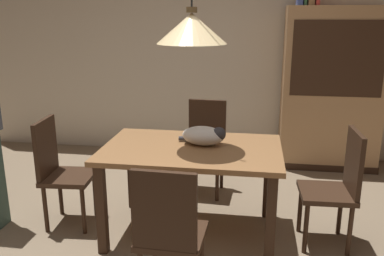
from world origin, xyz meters
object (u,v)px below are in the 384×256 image
chair_right_side (338,184)px  cat_sleeping (205,136)px  pendant_lamp (192,28)px  hutch_bookcase (331,93)px  chair_far_back (205,143)px  dining_table (192,159)px  chair_left_side (59,168)px  chair_near_front (169,231)px

chair_right_side → cat_sleeping: (-1.04, 0.07, 0.32)m
chair_right_side → pendant_lamp: pendant_lamp is taller
pendant_lamp → hutch_bookcase: pendant_lamp is taller
cat_sleeping → hutch_bookcase: bearing=54.0°
chair_far_back → chair_right_side: 1.42m
dining_table → hutch_bookcase: hutch_bookcase is taller
hutch_bookcase → pendant_lamp: bearing=-126.7°
chair_left_side → chair_near_front: (1.13, -0.87, 0.00)m
chair_right_side → chair_near_front: bearing=-142.1°
chair_left_side → cat_sleeping: bearing=3.8°
dining_table → cat_sleeping: 0.21m
chair_left_side → chair_near_front: size_ratio=1.00×
dining_table → chair_right_side: (1.13, 0.00, -0.14)m
dining_table → hutch_bookcase: bearing=53.3°
chair_near_front → hutch_bookcase: bearing=63.3°
dining_table → hutch_bookcase: size_ratio=0.76×
chair_near_front → hutch_bookcase: size_ratio=0.50×
chair_far_back → cat_sleeping: bearing=-83.8°
chair_right_side → chair_near_front: (-1.13, -0.88, 0.00)m
chair_left_side → dining_table: bearing=0.3°
chair_far_back → chair_left_side: bearing=-142.0°
chair_far_back → pendant_lamp: pendant_lamp is taller
pendant_lamp → chair_near_front: bearing=-90.2°
chair_far_back → cat_sleeping: chair_far_back is taller
pendant_lamp → chair_right_side: bearing=0.1°
hutch_bookcase → dining_table: bearing=-126.7°
chair_near_front → chair_right_side: bearing=37.9°
chair_near_front → pendant_lamp: bearing=89.8°
chair_near_front → chair_far_back: bearing=89.8°
chair_left_side → hutch_bookcase: bearing=36.1°
dining_table → chair_left_side: chair_left_side is taller
chair_far_back → chair_right_side: bearing=-37.9°
chair_left_side → chair_right_side: 2.26m
cat_sleeping → pendant_lamp: pendant_lamp is taller
cat_sleeping → hutch_bookcase: 2.13m
pendant_lamp → chair_far_back: bearing=89.7°
chair_right_side → hutch_bookcase: bearing=83.2°
chair_right_side → pendant_lamp: 1.61m
chair_left_side → pendant_lamp: bearing=0.3°
cat_sleeping → pendant_lamp: bearing=-140.4°
pendant_lamp → hutch_bookcase: (1.34, 1.80, -0.77)m
dining_table → chair_far_back: 0.89m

